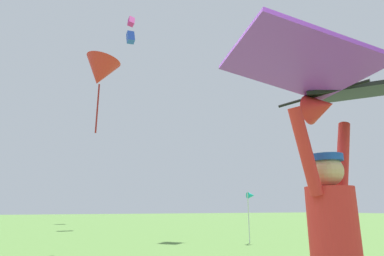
{
  "coord_description": "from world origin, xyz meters",
  "views": [
    {
      "loc": [
        -1.64,
        -2.05,
        1.24
      ],
      "look_at": [
        0.16,
        2.3,
        2.43
      ],
      "focal_mm": 29.34,
      "sensor_mm": 36.0,
      "label": 1
    }
  ],
  "objects_px": {
    "held_stunt_kite": "(329,86)",
    "distant_kite_blue_mid_left": "(131,37)",
    "marker_flag": "(251,199)",
    "distant_kite_magenta_low_right": "(131,22)",
    "kite_flyer_person": "(336,251)",
    "distant_kite_red_far_center": "(100,72)"
  },
  "relations": [
    {
      "from": "held_stunt_kite",
      "to": "kite_flyer_person",
      "type": "bearing_deg",
      "value": 106.15
    },
    {
      "from": "held_stunt_kite",
      "to": "distant_kite_magenta_low_right",
      "type": "xyz_separation_m",
      "value": [
        3.85,
        30.05,
        19.51
      ]
    },
    {
      "from": "held_stunt_kite",
      "to": "marker_flag",
      "type": "distance_m",
      "value": 9.63
    },
    {
      "from": "distant_kite_magenta_low_right",
      "to": "distant_kite_blue_mid_left",
      "type": "height_order",
      "value": "distant_kite_magenta_low_right"
    },
    {
      "from": "held_stunt_kite",
      "to": "distant_kite_blue_mid_left",
      "type": "height_order",
      "value": "distant_kite_blue_mid_left"
    },
    {
      "from": "marker_flag",
      "to": "kite_flyer_person",
      "type": "bearing_deg",
      "value": -119.51
    },
    {
      "from": "held_stunt_kite",
      "to": "distant_kite_blue_mid_left",
      "type": "relative_size",
      "value": 1.92
    },
    {
      "from": "marker_flag",
      "to": "distant_kite_blue_mid_left",
      "type": "bearing_deg",
      "value": 101.08
    },
    {
      "from": "kite_flyer_person",
      "to": "distant_kite_red_far_center",
      "type": "height_order",
      "value": "distant_kite_red_far_center"
    },
    {
      "from": "marker_flag",
      "to": "held_stunt_kite",
      "type": "bearing_deg",
      "value": -119.14
    },
    {
      "from": "held_stunt_kite",
      "to": "marker_flag",
      "type": "xyz_separation_m",
      "value": [
        4.68,
        8.4,
        -0.6
      ]
    },
    {
      "from": "distant_kite_blue_mid_left",
      "to": "marker_flag",
      "type": "distance_m",
      "value": 18.06
    },
    {
      "from": "kite_flyer_person",
      "to": "marker_flag",
      "type": "height_order",
      "value": "kite_flyer_person"
    },
    {
      "from": "held_stunt_kite",
      "to": "distant_kite_blue_mid_left",
      "type": "distance_m",
      "value": 24.31
    },
    {
      "from": "kite_flyer_person",
      "to": "distant_kite_blue_mid_left",
      "type": "bearing_deg",
      "value": 83.82
    },
    {
      "from": "distant_kite_blue_mid_left",
      "to": "distant_kite_red_far_center",
      "type": "xyz_separation_m",
      "value": [
        -3.15,
        -12.05,
        -8.54
      ]
    },
    {
      "from": "kite_flyer_person",
      "to": "distant_kite_magenta_low_right",
      "type": "distance_m",
      "value": 36.63
    },
    {
      "from": "kite_flyer_person",
      "to": "held_stunt_kite",
      "type": "xyz_separation_m",
      "value": [
        0.02,
        -0.08,
        1.2
      ]
    },
    {
      "from": "marker_flag",
      "to": "distant_kite_red_far_center",
      "type": "bearing_deg",
      "value": 175.34
    },
    {
      "from": "distant_kite_magenta_low_right",
      "to": "marker_flag",
      "type": "distance_m",
      "value": 29.56
    },
    {
      "from": "held_stunt_kite",
      "to": "distant_kite_red_far_center",
      "type": "distance_m",
      "value": 9.62
    },
    {
      "from": "distant_kite_blue_mid_left",
      "to": "marker_flag",
      "type": "height_order",
      "value": "distant_kite_blue_mid_left"
    }
  ]
}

